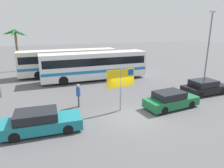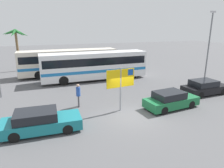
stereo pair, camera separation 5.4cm
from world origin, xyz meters
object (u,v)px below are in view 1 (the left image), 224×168
object	(u,v)px
bus_rear_coach	(69,61)
ferry_sign	(121,80)
bus_front_coach	(94,65)
car_black	(204,87)
car_green	(171,100)
pedestrian_near_sign	(78,93)
car_teal	(40,122)

from	to	relation	value
bus_rear_coach	ferry_sign	size ratio (longest dim) A/B	3.75
bus_front_coach	car_black	size ratio (longest dim) A/B	2.82
car_green	pedestrian_near_sign	world-z (taller)	pedestrian_near_sign
car_black	ferry_sign	bearing A→B (deg)	-176.25
car_green	car_black	bearing A→B (deg)	13.49
car_teal	pedestrian_near_sign	xyz separation A→B (m)	(2.86, 3.03, 0.45)
ferry_sign	pedestrian_near_sign	bearing A→B (deg)	141.46
car_green	car_teal	size ratio (longest dim) A/B	0.94
bus_front_coach	car_teal	size ratio (longest dim) A/B	2.60
pedestrian_near_sign	bus_front_coach	bearing A→B (deg)	-104.33
bus_front_coach	ferry_sign	xyz separation A→B (m)	(-0.63, -9.29, 0.54)
bus_front_coach	ferry_sign	distance (m)	9.33
bus_rear_coach	car_teal	world-z (taller)	bus_rear_coach
car_black	car_teal	distance (m)	14.43
bus_front_coach	pedestrian_near_sign	world-z (taller)	bus_front_coach
bus_front_coach	ferry_sign	world-z (taller)	ferry_sign
ferry_sign	car_green	world-z (taller)	ferry_sign
car_black	car_teal	xyz separation A→B (m)	(-14.28, -2.06, 0.00)
bus_rear_coach	car_green	xyz separation A→B (m)	(5.46, -13.70, -1.15)
bus_front_coach	pedestrian_near_sign	bearing A→B (deg)	-114.42
car_green	bus_rear_coach	bearing A→B (deg)	106.24
ferry_sign	bus_front_coach	bearing A→B (deg)	79.84
car_teal	bus_rear_coach	bearing A→B (deg)	77.23
ferry_sign	bus_rear_coach	bearing A→B (deg)	91.54
pedestrian_near_sign	car_green	bearing A→B (deg)	167.79
bus_rear_coach	ferry_sign	world-z (taller)	ferry_sign
bus_front_coach	bus_rear_coach	size ratio (longest dim) A/B	1.00
car_black	car_green	size ratio (longest dim) A/B	0.98
ferry_sign	pedestrian_near_sign	world-z (taller)	ferry_sign
car_teal	car_black	bearing A→B (deg)	10.90
bus_rear_coach	car_black	distance (m)	15.92
bus_front_coach	car_teal	bearing A→B (deg)	-120.76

